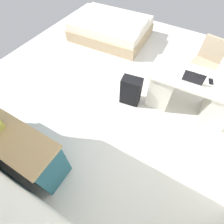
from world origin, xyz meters
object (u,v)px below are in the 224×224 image
at_px(desk, 190,93).
at_px(laptop, 193,78).
at_px(computer_mouse, 176,73).
at_px(credenza, 9,141).
at_px(bed, 111,29).
at_px(cell_phone_near_laptop, 211,81).
at_px(suitcase_black, 131,91).
at_px(office_chair, 204,66).

bearing_deg(desk, laptop, 50.80).
bearing_deg(computer_mouse, credenza, 49.23).
height_order(desk, bed, desk).
distance_m(credenza, cell_phone_near_laptop, 3.16).
bearing_deg(suitcase_black, laptop, -170.20).
xyz_separation_m(desk, computer_mouse, (0.34, 0.07, 0.36)).
distance_m(desk, cell_phone_near_laptop, 0.40).
relative_size(credenza, cell_phone_near_laptop, 13.24).
bearing_deg(credenza, desk, -131.44).
height_order(credenza, bed, credenza).
xyz_separation_m(bed, cell_phone_near_laptop, (-2.61, 1.33, 0.48)).
relative_size(office_chair, credenza, 0.52).
distance_m(credenza, bed, 3.64).
bearing_deg(bed, cell_phone_near_laptop, 152.98).
relative_size(office_chair, computer_mouse, 9.40).
relative_size(office_chair, laptop, 2.90).
bearing_deg(desk, bed, -29.36).
distance_m(desk, computer_mouse, 0.50).
distance_m(bed, cell_phone_near_laptop, 2.97).
bearing_deg(bed, credenza, 97.06).
bearing_deg(bed, desk, 150.64).
xyz_separation_m(suitcase_black, laptop, (-0.88, -0.30, 0.49)).
relative_size(desk, laptop, 4.57).
bearing_deg(office_chair, computer_mouse, 67.82).
relative_size(desk, computer_mouse, 14.80).
bearing_deg(laptop, credenza, 48.47).
xyz_separation_m(credenza, suitcase_black, (-1.02, -1.85, -0.11)).
height_order(desk, office_chair, office_chair).
relative_size(suitcase_black, cell_phone_near_laptop, 4.17).
bearing_deg(bed, laptop, 148.13).
xyz_separation_m(bed, suitcase_black, (-1.47, 1.76, 0.04)).
relative_size(bed, laptop, 6.14).
bearing_deg(cell_phone_near_laptop, desk, -4.60).
distance_m(computer_mouse, cell_phone_near_laptop, 0.54).
xyz_separation_m(suitcase_black, cell_phone_near_laptop, (-1.14, -0.43, 0.44)).
xyz_separation_m(desk, credenza, (1.98, 2.25, 0.01)).
xyz_separation_m(laptop, computer_mouse, (0.26, -0.02, -0.03)).
xyz_separation_m(credenza, computer_mouse, (-1.64, -2.17, 0.34)).
bearing_deg(computer_mouse, bed, -38.24).
bearing_deg(computer_mouse, suitcase_black, 23.92).
relative_size(computer_mouse, cell_phone_near_laptop, 0.74).
bearing_deg(cell_phone_near_laptop, office_chair, -92.51).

